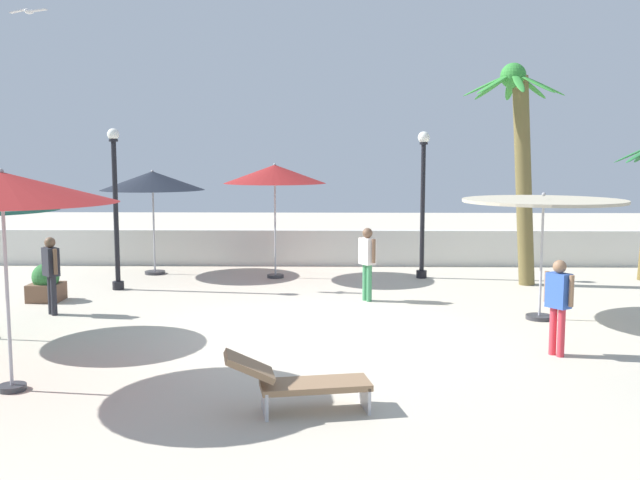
% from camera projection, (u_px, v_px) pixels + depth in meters
% --- Properties ---
extents(ground_plane, '(56.00, 56.00, 0.00)m').
position_uv_depth(ground_plane, '(317.00, 334.00, 13.16)').
color(ground_plane, beige).
extents(boundary_wall, '(25.20, 0.30, 1.06)m').
position_uv_depth(boundary_wall, '(324.00, 248.00, 21.30)').
color(boundary_wall, silver).
rests_on(boundary_wall, ground_plane).
extents(patio_umbrella_0, '(2.72, 2.72, 3.07)m').
position_uv_depth(patio_umbrella_0, '(275.00, 175.00, 18.89)').
color(patio_umbrella_0, '#333338').
rests_on(patio_umbrella_0, ground_plane).
extents(patio_umbrella_1, '(2.83, 2.83, 2.88)m').
position_uv_depth(patio_umbrella_1, '(153.00, 181.00, 19.51)').
color(patio_umbrella_1, '#333338').
rests_on(patio_umbrella_1, ground_plane).
extents(patio_umbrella_4, '(3.16, 3.16, 2.55)m').
position_uv_depth(patio_umbrella_4, '(543.00, 206.00, 14.07)').
color(patio_umbrella_4, '#333338').
rests_on(patio_umbrella_4, ground_plane).
extents(patio_umbrella_5, '(3.10, 3.10, 3.10)m').
position_uv_depth(patio_umbrella_5, '(2.00, 188.00, 9.66)').
color(patio_umbrella_5, '#333338').
rests_on(patio_umbrella_5, ground_plane).
extents(palm_tree_1, '(2.51, 2.51, 5.54)m').
position_uv_depth(palm_tree_1, '(520.00, 150.00, 17.77)').
color(palm_tree_1, brown).
rests_on(palm_tree_1, ground_plane).
extents(lamp_post_0, '(0.29, 0.29, 3.92)m').
position_uv_depth(lamp_post_0, '(116.00, 205.00, 17.27)').
color(lamp_post_0, black).
rests_on(lamp_post_0, ground_plane).
extents(lamp_post_1, '(0.31, 0.31, 3.90)m').
position_uv_depth(lamp_post_1, '(423.00, 197.00, 18.92)').
color(lamp_post_1, black).
rests_on(lamp_post_1, ground_plane).
extents(lounge_chair_0, '(1.92, 0.89, 0.82)m').
position_uv_depth(lounge_chair_0, '(298.00, 382.00, 9.09)').
color(lounge_chair_0, '#B7B7BC').
rests_on(lounge_chair_0, ground_plane).
extents(guest_0, '(0.41, 0.47, 1.59)m').
position_uv_depth(guest_0, '(558.00, 298.00, 11.62)').
color(guest_0, '#D8333F').
rests_on(guest_0, ground_plane).
extents(guest_1, '(0.40, 0.48, 1.66)m').
position_uv_depth(guest_1, '(367.00, 257.00, 16.03)').
color(guest_1, '#3F8C59').
rests_on(guest_1, ground_plane).
extents(guest_2, '(0.42, 0.43, 1.61)m').
position_uv_depth(guest_2, '(51.00, 268.00, 14.63)').
color(guest_2, '#26262D').
rests_on(guest_2, ground_plane).
extents(seagull_0, '(0.96, 0.38, 0.14)m').
position_uv_depth(seagull_0, '(29.00, 11.00, 17.44)').
color(seagull_0, white).
extents(planter, '(0.70, 0.70, 0.85)m').
position_uv_depth(planter, '(46.00, 284.00, 16.10)').
color(planter, brown).
rests_on(planter, ground_plane).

